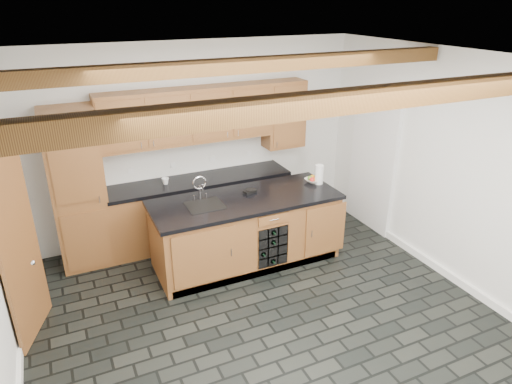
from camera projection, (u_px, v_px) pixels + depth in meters
The scene contains 10 objects.
ground at pixel (268, 323), 5.05m from camera, with size 5.00×5.00×0.00m, color black.
room_shell at pixel (241, 180), 4.85m from camera, with size 5.01×5.00×5.00m.
back_cabinetry at pixel (175, 178), 6.38m from camera, with size 3.65×0.62×2.20m.
island at pixel (247, 230), 6.05m from camera, with size 2.48×0.96×0.93m.
faucet at pixel (204, 202), 5.68m from camera, with size 0.45×0.40×0.34m.
kitchen_scale at pixel (250, 191), 6.02m from camera, with size 0.19×0.14×0.05m.
fruit_bowl at pixel (313, 180), 6.37m from camera, with size 0.23×0.23×0.06m, color silver.
fruit_cluster at pixel (313, 178), 6.36m from camera, with size 0.16×0.17×0.07m.
paper_towel at pixel (319, 174), 6.28m from camera, with size 0.11×0.11×0.27m, color white.
mug at pixel (165, 181), 6.30m from camera, with size 0.10×0.10×0.09m, color white.
Camera 1 is at (-1.82, -3.63, 3.33)m, focal length 32.00 mm.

